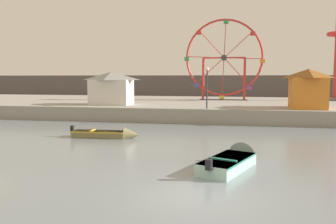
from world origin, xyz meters
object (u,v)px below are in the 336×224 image
object	(u,v)px
motorboat_seafoam	(234,160)
motorboat_olive_wood	(109,134)
ferris_wheel_red_frame	(224,60)
carnival_booth_white_ticket	(111,88)
promenade_lamp_near	(207,81)
carnival_booth_orange_canopy	(308,88)

from	to	relation	value
motorboat_seafoam	motorboat_olive_wood	distance (m)	10.24
motorboat_seafoam	ferris_wheel_red_frame	xyz separation A→B (m)	(-1.37, 26.66, 5.94)
ferris_wheel_red_frame	carnival_booth_white_ticket	distance (m)	14.77
promenade_lamp_near	carnival_booth_orange_canopy	bearing A→B (deg)	14.23
motorboat_seafoam	motorboat_olive_wood	xyz separation A→B (m)	(-8.33, 5.96, -0.04)
ferris_wheel_red_frame	promenade_lamp_near	xyz separation A→B (m)	(-1.06, -12.15, -2.50)
carnival_booth_white_ticket	carnival_booth_orange_canopy	world-z (taller)	carnival_booth_orange_canopy
ferris_wheel_red_frame	carnival_booth_orange_canopy	distance (m)	12.97
motorboat_olive_wood	carnival_booth_white_ticket	xyz separation A→B (m)	(-4.04, 11.38, 2.78)
motorboat_seafoam	carnival_booth_orange_canopy	xyz separation A→B (m)	(6.40, 16.75, 2.85)
motorboat_olive_wood	promenade_lamp_near	distance (m)	10.95
ferris_wheel_red_frame	carnival_booth_orange_canopy	size ratio (longest dim) A/B	2.45
motorboat_seafoam	carnival_booth_orange_canopy	distance (m)	18.15
motorboat_olive_wood	carnival_booth_white_ticket	distance (m)	12.39
carnival_booth_white_ticket	promenade_lamp_near	size ratio (longest dim) A/B	1.21
carnival_booth_white_ticket	promenade_lamp_near	world-z (taller)	promenade_lamp_near
carnival_booth_white_ticket	carnival_booth_orange_canopy	bearing A→B (deg)	-1.84
motorboat_olive_wood	carnival_booth_white_ticket	bearing A→B (deg)	106.57
carnival_booth_orange_canopy	promenade_lamp_near	world-z (taller)	promenade_lamp_near
carnival_booth_orange_canopy	motorboat_olive_wood	bearing A→B (deg)	-141.33
ferris_wheel_red_frame	carnival_booth_white_ticket	size ratio (longest dim) A/B	2.22
carnival_booth_orange_canopy	promenade_lamp_near	xyz separation A→B (m)	(-8.83, -2.24, 0.58)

